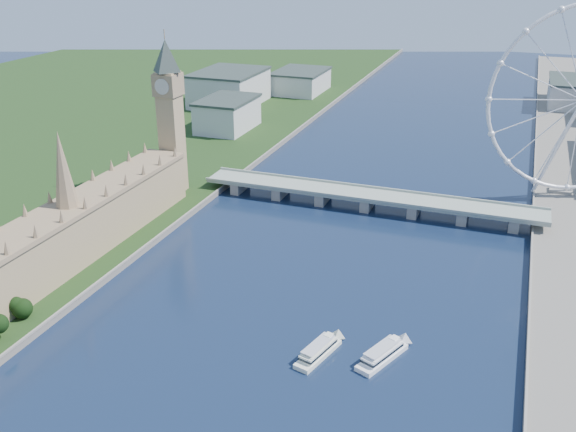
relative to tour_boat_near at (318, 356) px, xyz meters
The scene contains 6 objects.
parliament_range 152.15m from the tour_boat_near, 166.59° to the left, with size 24.00×200.00×70.00m.
big_ben 215.56m from the tour_boat_near, 135.77° to the left, with size 20.02×20.02×110.00m.
westminster_bridge 166.23m from the tour_boat_near, 96.54° to the left, with size 220.00×22.00×9.50m.
city_skyline 425.92m from the tour_boat_near, 87.26° to the left, with size 505.00×280.00×32.00m.
tour_boat_near is the anchor object (origin of this frame).
tour_boat_far 26.33m from the tour_boat_near, 14.89° to the left, with size 7.84×30.64×6.78m, color white, non-canonical shape.
Camera 1 is at (83.51, -77.41, 158.63)m, focal length 40.00 mm.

